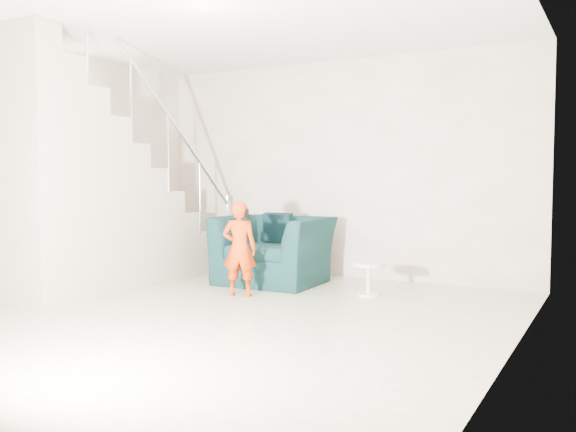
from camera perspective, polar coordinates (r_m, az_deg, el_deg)
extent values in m
plane|color=gray|center=(5.45, -7.60, -9.61)|extent=(5.50, 5.50, 0.00)
plane|color=silver|center=(5.50, -7.85, 18.94)|extent=(5.50, 5.50, 0.00)
plane|color=#A39685|center=(7.69, 4.61, 4.39)|extent=(5.00, 0.00, 5.00)
plane|color=#A39685|center=(7.08, -24.23, 4.15)|extent=(0.00, 5.50, 5.50)
plane|color=#A39685|center=(4.31, 20.14, 4.82)|extent=(0.00, 5.50, 5.50)
imported|color=black|center=(7.20, -1.37, -3.18)|extent=(1.23, 1.09, 0.78)
imported|color=#A62A05|center=(6.41, -4.56, -3.07)|extent=(0.42, 0.35, 1.00)
cylinder|color=silver|center=(6.47, 7.55, -4.48)|extent=(0.35, 0.35, 0.04)
cylinder|color=silver|center=(6.50, 7.54, -6.02)|extent=(0.05, 0.05, 0.32)
cylinder|color=silver|center=(6.52, 7.53, -7.29)|extent=(0.25, 0.25, 0.03)
cube|color=#ADA089|center=(8.46, -9.06, -3.97)|extent=(1.00, 0.30, 0.27)
cube|color=#ADA089|center=(8.21, -10.36, -3.26)|extent=(1.00, 0.30, 0.54)
cube|color=#ADA089|center=(7.97, -11.73, -2.51)|extent=(1.00, 0.30, 0.81)
cube|color=#ADA089|center=(7.73, -13.19, -1.71)|extent=(1.00, 0.30, 1.08)
cube|color=#ADA089|center=(7.50, -14.74, -0.86)|extent=(1.00, 0.30, 1.35)
cube|color=#ADA089|center=(7.27, -16.39, 0.05)|extent=(1.00, 0.30, 1.62)
cube|color=#ADA089|center=(7.06, -18.13, 1.01)|extent=(1.00, 0.30, 1.89)
cube|color=#ADA089|center=(6.85, -19.99, 2.03)|extent=(1.00, 0.30, 2.16)
cube|color=#ADA089|center=(6.66, -21.96, 3.10)|extent=(1.00, 0.30, 2.43)
cube|color=#ADA089|center=(6.47, -24.05, 4.24)|extent=(1.00, 0.30, 2.70)
cylinder|color=silver|center=(7.10, -12.81, 11.67)|extent=(0.04, 3.03, 2.73)
cylinder|color=silver|center=(8.24, -5.70, -1.59)|extent=(0.04, 0.04, 1.00)
cube|color=black|center=(7.43, -0.89, -1.13)|extent=(0.38, 0.18, 0.38)
cube|color=black|center=(7.48, -4.70, -2.16)|extent=(0.05, 0.51, 0.57)
cube|color=black|center=(6.32, -3.88, 0.20)|extent=(0.02, 0.05, 0.10)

